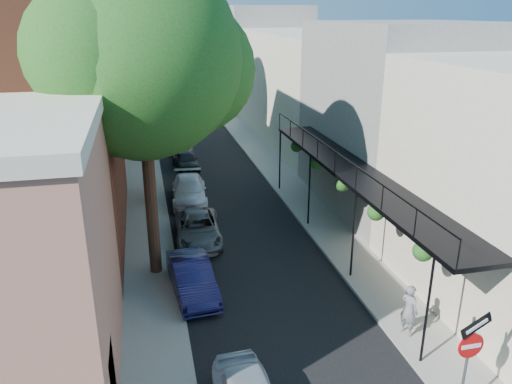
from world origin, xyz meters
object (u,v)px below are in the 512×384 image
oak_far (144,31)px  oak_mid (148,63)px  sign_post (470,349)px  parked_car_d (189,190)px  oak_near (153,61)px  parked_car_f (180,145)px  parked_car_e (186,160)px  parked_car_b (192,278)px  pedestrian (409,310)px  parked_car_c (198,229)px

oak_far → oak_mid: bearing=-90.4°
sign_post → parked_car_d: size_ratio=0.69×
oak_near → parked_car_f: bearing=83.4°
oak_near → oak_far: 17.01m
parked_car_d → parked_car_f: size_ratio=1.18×
parked_car_e → parked_car_f: size_ratio=0.91×
oak_near → parked_car_b: 7.57m
parked_car_b → pedestrian: pedestrian is taller
oak_near → parked_car_e: 15.11m
oak_mid → parked_car_c: 8.78m
parked_car_c → parked_car_e: parked_car_c is taller
oak_near → parked_car_f: size_ratio=3.12×
parked_car_b → parked_car_d: bearing=79.8°
parked_car_d → parked_car_f: (0.35, 9.74, -0.02)m
parked_car_d → oak_mid: bearing=157.0°
sign_post → oak_near: 12.77m
parked_car_c → pedestrian: 9.89m
oak_far → parked_car_e: (1.95, -3.93, -7.69)m
oak_near → oak_mid: bearing=90.4°
parked_car_d → pedestrian: (5.33, -13.13, 0.33)m
parked_car_d → pedestrian: size_ratio=2.58×
parked_car_c → parked_car_d: parked_car_d is taller
oak_mid → oak_far: size_ratio=0.86×
parked_car_b → pedestrian: bearing=-38.0°
pedestrian → sign_post: bearing=151.9°
pedestrian → parked_car_e: bearing=-6.7°
parked_car_c → oak_near: bearing=-120.1°
oak_near → parked_car_f: oak_near is taller
sign_post → oak_far: size_ratio=0.25×
parked_car_b → parked_car_d: parked_car_d is taller
oak_mid → parked_car_f: 11.18m
oak_mid → parked_car_d: bearing=-27.0°
parked_car_b → pedestrian: size_ratio=2.27×
oak_mid → parked_car_d: oak_mid is taller
oak_near → pedestrian: 11.48m
sign_post → oak_mid: (-6.58, 17.26, 5.02)m
oak_far → parked_car_e: 8.85m
parked_car_e → pedestrian: size_ratio=2.01×
sign_post → oak_mid: oak_mid is taller
parked_car_c → parked_car_e: bearing=90.4°
parked_car_f → pedestrian: (4.98, -22.88, 0.35)m
oak_mid → pedestrian: bearing=-63.5°
oak_mid → oak_far: (0.06, 9.04, 1.20)m
oak_near → pedestrian: bearing=-40.9°
parked_car_c → pedestrian: bearing=-53.5°
sign_post → oak_far: (-6.51, 26.30, 6.22)m
oak_far → parked_car_b: oak_far is taller
oak_near → parked_car_b: bearing=-69.1°
sign_post → parked_car_c: size_ratio=0.72×
pedestrian → parked_car_f: bearing=-9.0°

